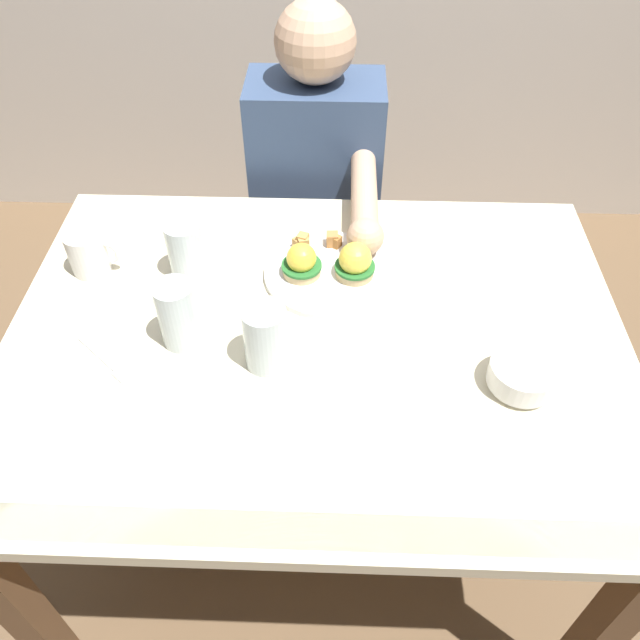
# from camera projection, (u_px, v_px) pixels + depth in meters

# --- Properties ---
(ground_plane) EXTENTS (6.00, 6.00, 0.00)m
(ground_plane) POSITION_uv_depth(u_px,v_px,m) (317.00, 518.00, 1.75)
(ground_plane) COLOR brown
(dining_table) EXTENTS (1.20, 0.90, 0.74)m
(dining_table) POSITION_uv_depth(u_px,v_px,m) (316.00, 370.00, 1.30)
(dining_table) COLOR beige
(dining_table) RESTS_ON ground_plane
(eggs_benedict_plate) EXTENTS (0.27, 0.27, 0.09)m
(eggs_benedict_plate) POSITION_uv_depth(u_px,v_px,m) (329.00, 267.00, 1.32)
(eggs_benedict_plate) COLOR white
(eggs_benedict_plate) RESTS_ON dining_table
(fruit_bowl) EXTENTS (0.12, 0.12, 0.05)m
(fruit_bowl) POSITION_uv_depth(u_px,v_px,m) (522.00, 375.00, 1.11)
(fruit_bowl) COLOR white
(fruit_bowl) RESTS_ON dining_table
(coffee_mug) EXTENTS (0.11, 0.08, 0.09)m
(coffee_mug) POSITION_uv_depth(u_px,v_px,m) (88.00, 251.00, 1.32)
(coffee_mug) COLOR white
(coffee_mug) RESTS_ON dining_table
(fork) EXTENTS (0.13, 0.12, 0.00)m
(fork) POSITION_uv_depth(u_px,v_px,m) (107.00, 361.00, 1.17)
(fork) COLOR silver
(fork) RESTS_ON dining_table
(water_glass_near) EXTENTS (0.08, 0.08, 0.13)m
(water_glass_near) POSITION_uv_depth(u_px,v_px,m) (186.00, 252.00, 1.30)
(water_glass_near) COLOR silver
(water_glass_near) RESTS_ON dining_table
(water_glass_far) EXTENTS (0.08, 0.08, 0.13)m
(water_glass_far) POSITION_uv_depth(u_px,v_px,m) (266.00, 341.00, 1.13)
(water_glass_far) COLOR silver
(water_glass_far) RESTS_ON dining_table
(water_glass_extra) EXTENTS (0.07, 0.07, 0.14)m
(water_glass_extra) POSITION_uv_depth(u_px,v_px,m) (178.00, 317.00, 1.17)
(water_glass_extra) COLOR silver
(water_glass_extra) RESTS_ON dining_table
(diner_person) EXTENTS (0.34, 0.54, 1.14)m
(diner_person) POSITION_uv_depth(u_px,v_px,m) (317.00, 194.00, 1.71)
(diner_person) COLOR #33333D
(diner_person) RESTS_ON ground_plane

